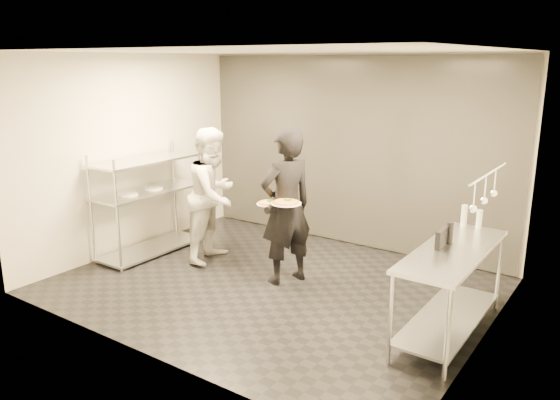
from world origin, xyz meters
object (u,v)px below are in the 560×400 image
Objects in this scene: pizza_plate_near at (269,203)px; pizza_plate_far at (286,202)px; waiter at (286,207)px; pos_monitor at (441,238)px; salad_plate at (295,171)px; bottle_clear at (479,219)px; chef at (214,195)px; pass_rack at (149,200)px; bottle_dark at (450,233)px; prep_counter at (451,277)px; bottle_green at (464,216)px.

pizza_plate_near is 0.83× the size of pizza_plate_far.
waiter reaches higher than pos_monitor.
salad_plate is (0.05, 0.48, 0.32)m from pizza_plate_near.
chef is at bearing -171.86° from bottle_clear.
bottle_clear is at bearing 78.92° from pos_monitor.
bottle_dark is at bearing 1.81° from pass_rack.
bottle_clear is (2.26, 0.77, -0.01)m from pizza_plate_near.
bottle_dark is (1.90, 0.12, -0.06)m from pizza_plate_far.
bottle_clear is at bearing 7.44° from salad_plate.
pizza_plate_near is (-2.24, 0.03, 0.41)m from prep_counter.
chef is at bearing 166.03° from pizza_plate_near.
pass_rack is at bearing -169.14° from bottle_green.
pass_rack is 0.83× the size of waiter.
waiter reaches higher than pizza_plate_near.
pizza_plate_far is 2.15m from bottle_clear.
pizza_plate_far is at bearing -112.52° from chef.
prep_counter is 0.91m from bottle_green.
prep_counter is at bearing -13.14° from salad_plate.
pizza_plate_near is at bearing -96.16° from salad_plate.
waiter is at bearing -164.77° from bottle_clear.
bottle_clear is at bearing 18.78° from pizza_plate_near.
pass_rack is 6.62× the size of bottle_green.
pass_rack is 2.10m from pizza_plate_near.
prep_counter is at bearing 7.97° from pos_monitor.
salad_plate is (1.19, 0.20, 0.44)m from chef.
bottle_dark is (-0.09, 0.13, 0.40)m from prep_counter.
bottle_dark reaches higher than bottle_clear.
salad_plate is at bearing 13.53° from pass_rack.
prep_counter is at bearing -91.12° from bottle_clear.
bottle_dark is at bearing 123.60° from prep_counter.
waiter reaches higher than prep_counter.
salad_plate is at bearing -90.97° from chef.
pass_rack reaches higher than pos_monitor.
pass_rack reaches higher than bottle_dark.
bottle_dark is at bearing 110.98° from waiter.
bottle_clear is at bearing 81.25° from bottle_dark.
bottle_green is (2.05, 0.29, -0.32)m from salad_plate.
pizza_plate_near is 1.22× the size of bottle_green.
bottle_dark is at bearing 76.13° from pos_monitor.
pass_rack is 4.49× the size of pizza_plate_far.
bottle_green is at bearing 95.07° from bottle_dark.
pizza_plate_near is 1.40× the size of bottle_clear.
chef reaches higher than bottle_clear.
pass_rack reaches higher than pizza_plate_far.
bottle_clear is (0.14, 0.82, 0.01)m from pos_monitor.
chef is 8.34× the size of bottle_dark.
pos_monitor is 1.15× the size of bottle_dark.
chef is 3.43m from bottle_clear.
waiter is at bearing 56.13° from pizza_plate_near.
pass_rack is 7.27× the size of bottle_dark.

